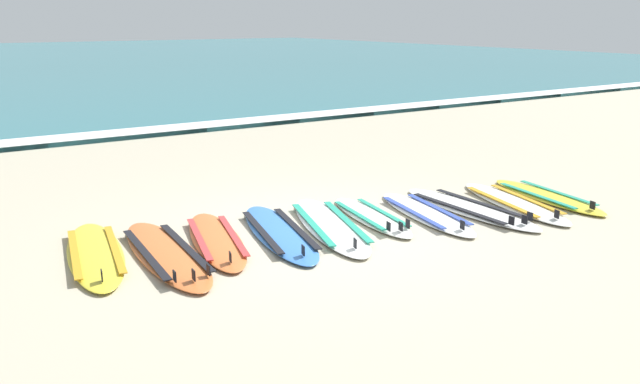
# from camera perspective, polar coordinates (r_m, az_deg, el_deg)

# --- Properties ---
(ground_plane) EXTENTS (80.00, 80.00, 0.00)m
(ground_plane) POSITION_cam_1_polar(r_m,az_deg,el_deg) (8.14, 0.62, -3.49)
(ground_plane) COLOR #B7AD93
(wave_foam_strip) EXTENTS (80.00, 0.91, 0.11)m
(wave_foam_strip) POSITION_cam_1_polar(r_m,az_deg,el_deg) (15.30, -16.46, 4.86)
(wave_foam_strip) COLOR white
(wave_foam_strip) RESTS_ON ground
(surfboard_0) EXTENTS (1.01, 2.44, 0.18)m
(surfboard_0) POSITION_cam_1_polar(r_m,az_deg,el_deg) (7.72, -19.00, -5.10)
(surfboard_0) COLOR yellow
(surfboard_0) RESTS_ON ground
(surfboard_1) EXTENTS (0.82, 2.56, 0.18)m
(surfboard_1) POSITION_cam_1_polar(r_m,az_deg,el_deg) (7.52, -13.27, -5.20)
(surfboard_1) COLOR orange
(surfboard_1) RESTS_ON ground
(surfboard_2) EXTENTS (1.10, 2.30, 0.18)m
(surfboard_2) POSITION_cam_1_polar(r_m,az_deg,el_deg) (7.85, -9.02, -4.10)
(surfboard_2) COLOR orange
(surfboard_2) RESTS_ON ground
(surfboard_3) EXTENTS (1.15, 2.48, 0.18)m
(surfboard_3) POSITION_cam_1_polar(r_m,az_deg,el_deg) (8.02, -3.58, -3.53)
(surfboard_3) COLOR #3875CC
(surfboard_3) RESTS_ON ground
(surfboard_4) EXTENTS (1.36, 2.61, 0.18)m
(surfboard_4) POSITION_cam_1_polar(r_m,az_deg,el_deg) (8.29, 0.84, -2.88)
(surfboard_4) COLOR white
(surfboard_4) RESTS_ON ground
(surfboard_5) EXTENTS (0.81, 2.02, 0.18)m
(surfboard_5) POSITION_cam_1_polar(r_m,az_deg,el_deg) (8.66, 4.48, -2.13)
(surfboard_5) COLOR silver
(surfboard_5) RESTS_ON ground
(surfboard_6) EXTENTS (0.98, 2.28, 0.18)m
(surfboard_6) POSITION_cam_1_polar(r_m,az_deg,el_deg) (8.90, 9.18, -1.82)
(surfboard_6) COLOR white
(surfboard_6) RESTS_ON ground
(surfboard_7) EXTENTS (0.65, 2.47, 0.18)m
(surfboard_7) POSITION_cam_1_polar(r_m,az_deg,el_deg) (9.24, 12.86, -1.39)
(surfboard_7) COLOR white
(surfboard_7) RESTS_ON ground
(surfboard_8) EXTENTS (1.12, 2.42, 0.18)m
(surfboard_8) POSITION_cam_1_polar(r_m,az_deg,el_deg) (9.68, 16.52, -0.88)
(surfboard_8) COLOR silver
(surfboard_8) RESTS_ON ground
(surfboard_9) EXTENTS (0.88, 2.25, 0.18)m
(surfboard_9) POSITION_cam_1_polar(r_m,az_deg,el_deg) (10.16, 19.16, -0.36)
(surfboard_9) COLOR yellow
(surfboard_9) RESTS_ON ground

